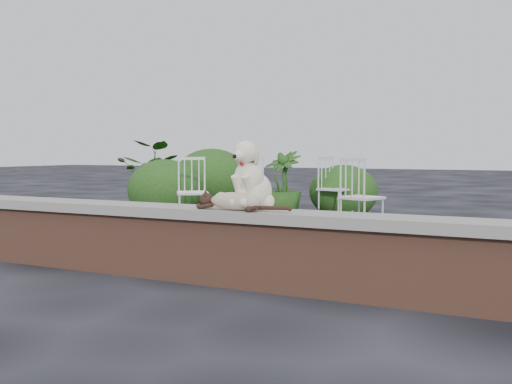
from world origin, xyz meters
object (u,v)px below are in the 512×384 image
at_px(chair_c, 362,196).
at_px(potted_plant_a, 152,176).
at_px(dog, 254,175).
at_px(cat, 235,200).
at_px(chair_a, 193,192).
at_px(chair_b, 244,194).
at_px(chair_e, 336,188).
at_px(potted_plant_b, 283,185).

height_order(chair_c, potted_plant_a, potted_plant_a).
bearing_deg(chair_c, dog, 112.08).
height_order(cat, potted_plant_a, potted_plant_a).
xyz_separation_m(chair_c, chair_a, (-2.31, -0.21, 0.00)).
bearing_deg(chair_b, chair_c, 10.54).
bearing_deg(chair_e, potted_plant_a, 112.73).
distance_m(chair_c, chair_b, 1.51).
distance_m(chair_e, potted_plant_a, 3.15).
height_order(chair_a, potted_plant_b, potted_plant_b).
height_order(chair_e, potted_plant_a, potted_plant_a).
relative_size(chair_c, chair_e, 1.00).
xyz_separation_m(chair_e, potted_plant_b, (-0.76, -0.25, 0.04)).
relative_size(chair_e, potted_plant_a, 0.79).
xyz_separation_m(chair_b, chair_a, (-0.82, 0.05, 0.00)).
relative_size(chair_c, potted_plant_b, 0.92).
bearing_deg(chair_a, dog, -85.21).
relative_size(chair_e, potted_plant_b, 0.92).
bearing_deg(chair_a, chair_e, 11.77).
bearing_deg(chair_b, potted_plant_a, 151.66).
distance_m(chair_b, chair_a, 0.82).
bearing_deg(cat, chair_e, 106.13).
bearing_deg(chair_e, chair_c, -133.23).
distance_m(chair_c, potted_plant_b, 1.94).
bearing_deg(potted_plant_a, chair_b, -28.86).
distance_m(dog, cat, 0.25).
height_order(dog, chair_e, dog).
height_order(cat, chair_e, chair_e).
bearing_deg(cat, chair_a, 134.32).
bearing_deg(dog, chair_b, 125.74).
distance_m(cat, chair_b, 3.23).
bearing_deg(potted_plant_b, chair_a, -119.01).
distance_m(cat, potted_plant_a, 5.74).
bearing_deg(chair_c, cat, 110.61).
xyz_separation_m(cat, chair_b, (-1.43, 2.89, -0.19)).
bearing_deg(chair_e, dog, -152.50).
bearing_deg(chair_c, potted_plant_a, 6.38).
xyz_separation_m(dog, potted_plant_a, (-3.95, 4.09, -0.24)).
bearing_deg(chair_e, potted_plant_b, 125.29).
bearing_deg(chair_c, chair_e, -38.44).
relative_size(cat, chair_c, 0.97).
distance_m(chair_c, chair_a, 2.32).
bearing_deg(potted_plant_a, chair_e, 5.73).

